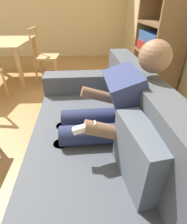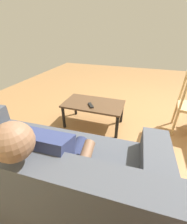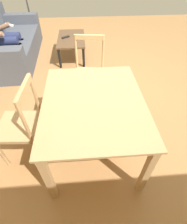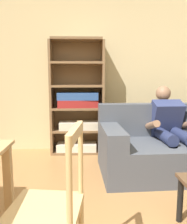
% 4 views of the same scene
% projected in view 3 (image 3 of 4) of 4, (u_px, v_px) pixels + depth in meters
% --- Properties ---
extents(ground_plane, '(8.37, 8.37, 0.00)m').
position_uv_depth(ground_plane, '(104.00, 88.00, 2.96)').
color(ground_plane, '#9E7042').
extents(couch, '(2.23, 1.04, 0.87)m').
position_uv_depth(couch, '(8.00, 44.00, 3.53)').
color(couch, '#474C56').
rests_on(couch, ground_plane).
extents(coffee_table, '(0.98, 0.55, 0.42)m').
position_uv_depth(coffee_table, '(71.00, 40.00, 3.52)').
color(coffee_table, brown).
rests_on(coffee_table, ground_plane).
extents(tv_remote, '(0.14, 0.17, 0.02)m').
position_uv_depth(tv_remote, '(66.00, 37.00, 3.48)').
color(tv_remote, black).
rests_on(tv_remote, coffee_table).
extents(dining_table, '(1.19, 0.96, 0.75)m').
position_uv_depth(dining_table, '(94.00, 109.00, 1.65)').
color(dining_table, tan).
rests_on(dining_table, ground_plane).
extents(dining_chair_near_wall, '(0.45, 0.45, 0.96)m').
position_uv_depth(dining_chair_near_wall, '(21.00, 125.00, 1.73)').
color(dining_chair_near_wall, tan).
rests_on(dining_chair_near_wall, ground_plane).
extents(dining_chair_facing_couch, '(0.47, 0.47, 0.95)m').
position_uv_depth(dining_chair_facing_couch, '(89.00, 74.00, 2.43)').
color(dining_chair_facing_couch, tan).
rests_on(dining_chair_facing_couch, ground_plane).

